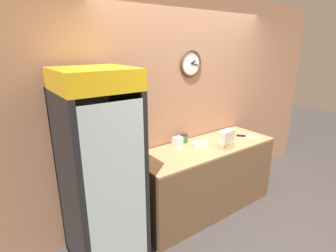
% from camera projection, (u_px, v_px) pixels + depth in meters
% --- Properties ---
extents(ground_plane, '(14.00, 14.00, 0.00)m').
position_uv_depth(ground_plane, '(260.00, 246.00, 2.85)').
color(ground_plane, '#383330').
extents(wall_back, '(5.20, 0.09, 2.70)m').
position_uv_depth(wall_back, '(187.00, 104.00, 3.42)').
color(wall_back, '#AD7A5B').
rests_on(wall_back, ground_plane).
extents(prep_counter, '(1.89, 0.67, 0.88)m').
position_uv_depth(prep_counter, '(205.00, 178.00, 3.40)').
color(prep_counter, brown).
rests_on(prep_counter, ground_plane).
extents(beverage_cooler, '(0.63, 0.73, 1.91)m').
position_uv_depth(beverage_cooler, '(98.00, 163.00, 2.45)').
color(beverage_cooler, black).
rests_on(beverage_cooler, ground_plane).
extents(sandwich_stack_bottom, '(0.22, 0.11, 0.08)m').
position_uv_depth(sandwich_stack_bottom, '(226.00, 146.00, 3.17)').
color(sandwich_stack_bottom, tan).
rests_on(sandwich_stack_bottom, prep_counter).
extents(sandwich_stack_middle, '(0.22, 0.13, 0.08)m').
position_uv_depth(sandwich_stack_middle, '(226.00, 140.00, 3.14)').
color(sandwich_stack_middle, beige).
rests_on(sandwich_stack_middle, sandwich_stack_bottom).
extents(sandwich_stack_top, '(0.22, 0.13, 0.08)m').
position_uv_depth(sandwich_stack_top, '(226.00, 134.00, 3.12)').
color(sandwich_stack_top, beige).
rests_on(sandwich_stack_top, sandwich_stack_middle).
extents(sandwich_flat_left, '(0.25, 0.18, 0.07)m').
position_uv_depth(sandwich_flat_left, '(227.00, 140.00, 3.38)').
color(sandwich_flat_left, beige).
rests_on(sandwich_flat_left, prep_counter).
extents(sandwich_flat_right, '(0.21, 0.16, 0.07)m').
position_uv_depth(sandwich_flat_right, '(200.00, 145.00, 3.21)').
color(sandwich_flat_right, beige).
rests_on(sandwich_flat_right, prep_counter).
extents(chefs_knife, '(0.24, 0.26, 0.02)m').
position_uv_depth(chefs_knife, '(245.00, 136.00, 3.59)').
color(chefs_knife, silver).
rests_on(chefs_knife, prep_counter).
extents(condiment_jar, '(0.09, 0.09, 0.11)m').
position_uv_depth(condiment_jar, '(184.00, 138.00, 3.37)').
color(condiment_jar, '#336B38').
rests_on(condiment_jar, prep_counter).
extents(napkin_dispenser, '(0.11, 0.09, 0.12)m').
position_uv_depth(napkin_dispenser, '(178.00, 142.00, 3.24)').
color(napkin_dispenser, silver).
rests_on(napkin_dispenser, prep_counter).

